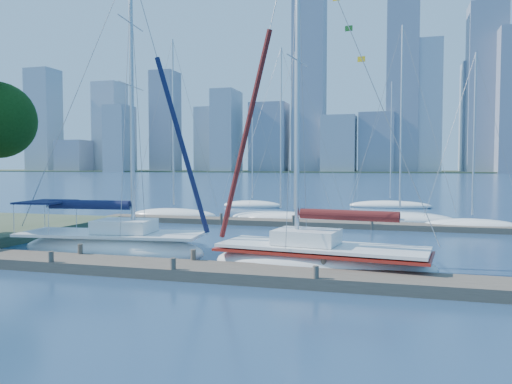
# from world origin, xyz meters

# --- Properties ---
(ground) EXTENTS (700.00, 700.00, 0.00)m
(ground) POSITION_xyz_m (0.00, 0.00, 0.00)
(ground) COLOR #17354B
(ground) RESTS_ON ground
(near_dock) EXTENTS (26.00, 2.00, 0.40)m
(near_dock) POSITION_xyz_m (0.00, 0.00, 0.20)
(near_dock) COLOR #463E33
(near_dock) RESTS_ON ground
(far_dock) EXTENTS (30.00, 1.80, 0.36)m
(far_dock) POSITION_xyz_m (2.00, 16.00, 0.18)
(far_dock) COLOR #463E33
(far_dock) RESTS_ON ground
(far_shore) EXTENTS (800.00, 100.00, 1.50)m
(far_shore) POSITION_xyz_m (0.00, 320.00, 0.00)
(far_shore) COLOR #38472D
(far_shore) RESTS_ON ground
(sailboat_navy) EXTENTS (9.06, 3.82, 13.39)m
(sailboat_navy) POSITION_xyz_m (-4.75, 2.86, 1.01)
(sailboat_navy) COLOR white
(sailboat_navy) RESTS_ON ground
(sailboat_maroon) EXTENTS (8.72, 3.77, 14.34)m
(sailboat_maroon) POSITION_xyz_m (4.73, 2.09, 1.13)
(sailboat_maroon) COLOR white
(sailboat_maroon) RESTS_ON ground
(bg_boat_0) EXTENTS (6.99, 2.41, 13.85)m
(bg_boat_0) POSITION_xyz_m (-8.88, 18.13, 0.28)
(bg_boat_0) COLOR white
(bg_boat_0) RESTS_ON ground
(bg_boat_1) EXTENTS (7.71, 4.50, 12.86)m
(bg_boat_1) POSITION_xyz_m (-0.70, 18.94, 0.24)
(bg_boat_1) COLOR white
(bg_boat_1) RESTS_ON ground
(bg_boat_2) EXTENTS (7.42, 2.66, 12.40)m
(bg_boat_2) POSITION_xyz_m (0.42, 18.48, 0.24)
(bg_boat_2) COLOR white
(bg_boat_2) RESTS_ON ground
(bg_boat_3) EXTENTS (7.93, 5.13, 14.03)m
(bg_boat_3) POSITION_xyz_m (7.71, 19.41, 0.29)
(bg_boat_3) COLOR white
(bg_boat_3) RESTS_ON ground
(bg_boat_4) EXTENTS (6.32, 3.56, 11.31)m
(bg_boat_4) POSITION_xyz_m (12.06, 16.86, 0.25)
(bg_boat_4) COLOR white
(bg_boat_4) RESTS_ON ground
(bg_boat_6) EXTENTS (6.12, 3.19, 11.17)m
(bg_boat_6) POSITION_xyz_m (-5.93, 29.53, 0.24)
(bg_boat_6) COLOR white
(bg_boat_6) RESTS_ON ground
(bg_boat_7) EXTENTS (7.77, 2.22, 12.31)m
(bg_boat_7) POSITION_xyz_m (6.92, 32.66, 0.24)
(bg_boat_7) COLOR white
(bg_boat_7) RESTS_ON ground
(skyline) EXTENTS (504.34, 51.31, 122.70)m
(skyline) POSITION_xyz_m (21.71, 290.39, 35.87)
(skyline) COLOR gray
(skyline) RESTS_ON ground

